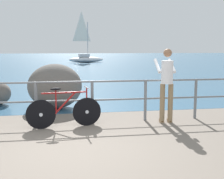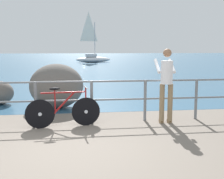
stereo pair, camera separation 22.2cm
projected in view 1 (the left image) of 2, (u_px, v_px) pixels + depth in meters
The scene contains 7 objects.
ground_plane at pixel (65, 70), 24.60m from camera, with size 120.00×120.00×0.10m, color #6B6056.
sea_surface at pixel (65, 58), 52.01m from camera, with size 120.00×90.00×0.01m, color #2D5675.
promenade_railing at pixel (64, 97), 6.92m from camera, with size 9.33×0.07×1.02m.
bicycle at pixel (65, 111), 6.61m from camera, with size 1.69×0.48×0.92m.
person_at_railing at pixel (167, 82), 6.97m from camera, with size 0.48×0.65×1.78m.
breakwater_boulder_main at pixel (55, 86), 8.67m from camera, with size 1.60×1.34×1.33m.
sailboat at pixel (86, 57), 36.02m from camera, with size 4.57×2.12×6.16m.
Camera 1 is at (0.04, -4.91, 1.80)m, focal length 46.78 mm.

